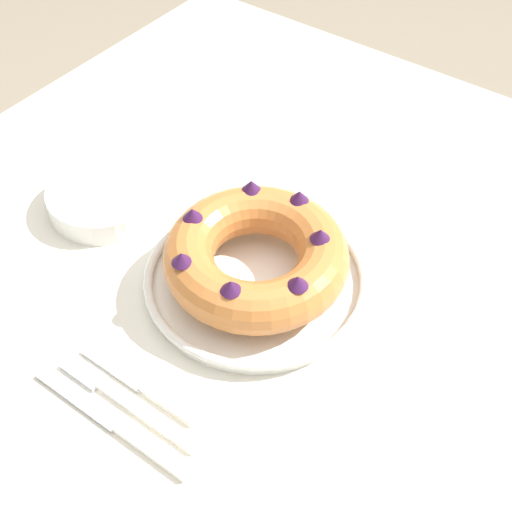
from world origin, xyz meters
name	(u,v)px	position (x,y,z in m)	size (l,w,h in m)	color
dining_table	(264,342)	(0.00, 0.00, 0.65)	(1.24, 1.20, 0.73)	silver
serving_dish	(256,280)	(0.02, 0.03, 0.75)	(0.29, 0.29, 0.03)	white
bundt_cake	(256,256)	(0.02, 0.03, 0.79)	(0.23, 0.23, 0.08)	#C67538
fork	(117,397)	(-0.21, 0.05, 0.74)	(0.02, 0.20, 0.01)	white
serving_knife	(121,428)	(-0.24, 0.02, 0.74)	(0.02, 0.22, 0.01)	white
cake_knife	(146,388)	(-0.19, 0.03, 0.74)	(0.02, 0.17, 0.01)	white
side_bowl	(104,198)	(0.01, 0.29, 0.75)	(0.16, 0.16, 0.04)	white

